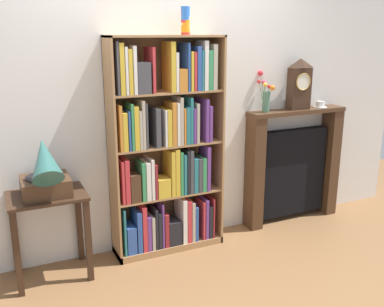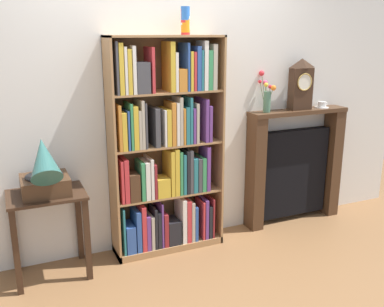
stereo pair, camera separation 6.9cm
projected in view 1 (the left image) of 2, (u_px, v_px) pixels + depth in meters
ground_plane at (173, 252)px, 3.86m from camera, size 7.98×6.40×0.02m
wall_back at (178, 96)px, 3.82m from camera, size 4.98×0.08×2.64m
bookshelf at (165, 156)px, 3.70m from camera, size 0.96×0.28×1.84m
cup_stack at (185, 21)px, 3.50m from camera, size 0.07×0.07×0.22m
side_table_left at (49, 216)px, 3.34m from camera, size 0.57×0.43×0.68m
gramophone at (45, 172)px, 3.19m from camera, size 0.35×0.48×0.51m
fireplace_mantel at (293, 166)px, 4.40m from camera, size 1.04×0.20×1.14m
mantel_clock at (299, 84)px, 4.16m from camera, size 0.22×0.12×0.48m
flower_vase at (266, 95)px, 4.05m from camera, size 0.12×0.16×0.38m
teacup_with_saucer at (320, 105)px, 4.33m from camera, size 0.14×0.14×0.06m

